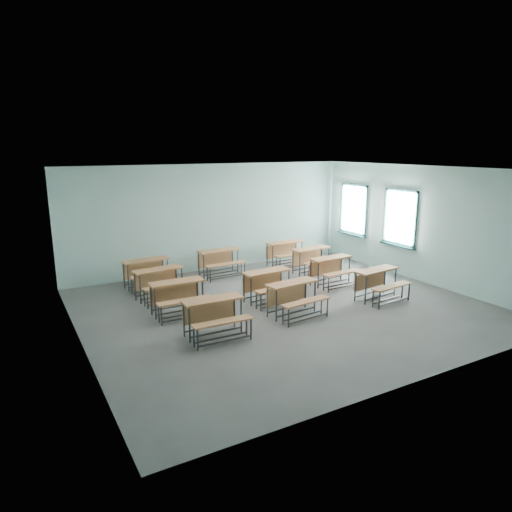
{
  "coord_description": "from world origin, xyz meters",
  "views": [
    {
      "loc": [
        -5.54,
        -8.55,
        3.69
      ],
      "look_at": [
        -0.08,
        1.2,
        1.0
      ],
      "focal_mm": 32.0,
      "sensor_mm": 36.0,
      "label": 1
    }
  ],
  "objects_px": {
    "desk_unit_r3c0": "(147,269)",
    "desk_unit_r0c1": "(295,294)",
    "desk_unit_r0c2": "(380,280)",
    "desk_unit_r1c2": "(333,267)",
    "desk_unit_r1c0": "(179,293)",
    "desk_unit_r2c0": "(161,279)",
    "desk_unit_r3c2": "(287,250)",
    "desk_unit_r3c1": "(220,259)",
    "desk_unit_r0c0": "(215,312)",
    "desk_unit_r1c1": "(269,281)",
    "desk_unit_r2c2": "(313,257)"
  },
  "relations": [
    {
      "from": "desk_unit_r3c0",
      "to": "desk_unit_r0c2",
      "type": "bearing_deg",
      "value": -44.39
    },
    {
      "from": "desk_unit_r0c0",
      "to": "desk_unit_r2c2",
      "type": "distance_m",
      "value": 5.29
    },
    {
      "from": "desk_unit_r3c0",
      "to": "desk_unit_r3c1",
      "type": "distance_m",
      "value": 2.18
    },
    {
      "from": "desk_unit_r0c1",
      "to": "desk_unit_r0c0",
      "type": "bearing_deg",
      "value": 179.26
    },
    {
      "from": "desk_unit_r0c0",
      "to": "desk_unit_r1c0",
      "type": "bearing_deg",
      "value": 98.8
    },
    {
      "from": "desk_unit_r3c0",
      "to": "desk_unit_r0c1",
      "type": "bearing_deg",
      "value": -63.98
    },
    {
      "from": "desk_unit_r1c1",
      "to": "desk_unit_r1c2",
      "type": "height_order",
      "value": "same"
    },
    {
      "from": "desk_unit_r1c0",
      "to": "desk_unit_r0c1",
      "type": "bearing_deg",
      "value": -30.35
    },
    {
      "from": "desk_unit_r2c2",
      "to": "desk_unit_r0c0",
      "type": "bearing_deg",
      "value": -151.75
    },
    {
      "from": "desk_unit_r2c0",
      "to": "desk_unit_r3c0",
      "type": "height_order",
      "value": "same"
    },
    {
      "from": "desk_unit_r0c1",
      "to": "desk_unit_r1c1",
      "type": "height_order",
      "value": "same"
    },
    {
      "from": "desk_unit_r1c2",
      "to": "desk_unit_r3c0",
      "type": "relative_size",
      "value": 0.97
    },
    {
      "from": "desk_unit_r0c1",
      "to": "desk_unit_r2c0",
      "type": "height_order",
      "value": "same"
    },
    {
      "from": "desk_unit_r0c0",
      "to": "desk_unit_r1c2",
      "type": "height_order",
      "value": "same"
    },
    {
      "from": "desk_unit_r3c1",
      "to": "desk_unit_r1c2",
      "type": "bearing_deg",
      "value": -47.76
    },
    {
      "from": "desk_unit_r0c0",
      "to": "desk_unit_r2c0",
      "type": "relative_size",
      "value": 0.94
    },
    {
      "from": "desk_unit_r2c2",
      "to": "desk_unit_r0c1",
      "type": "bearing_deg",
      "value": -136.87
    },
    {
      "from": "desk_unit_r0c2",
      "to": "desk_unit_r3c0",
      "type": "xyz_separation_m",
      "value": [
        -4.68,
        3.77,
        0.0
      ]
    },
    {
      "from": "desk_unit_r1c0",
      "to": "desk_unit_r3c2",
      "type": "distance_m",
      "value": 5.1
    },
    {
      "from": "desk_unit_r3c1",
      "to": "desk_unit_r3c0",
      "type": "bearing_deg",
      "value": -179.7
    },
    {
      "from": "desk_unit_r0c1",
      "to": "desk_unit_r2c2",
      "type": "distance_m",
      "value": 3.61
    },
    {
      "from": "desk_unit_r1c2",
      "to": "desk_unit_r1c0",
      "type": "bearing_deg",
      "value": 178.39
    },
    {
      "from": "desk_unit_r1c0",
      "to": "desk_unit_r2c2",
      "type": "bearing_deg",
      "value": 16.18
    },
    {
      "from": "desk_unit_r3c0",
      "to": "desk_unit_r3c1",
      "type": "xyz_separation_m",
      "value": [
        2.17,
        0.1,
        0.0
      ]
    },
    {
      "from": "desk_unit_r2c2",
      "to": "desk_unit_r2c0",
      "type": "bearing_deg",
      "value": 176.84
    },
    {
      "from": "desk_unit_r1c1",
      "to": "desk_unit_r2c0",
      "type": "distance_m",
      "value": 2.68
    },
    {
      "from": "desk_unit_r0c2",
      "to": "desk_unit_r2c2",
      "type": "distance_m",
      "value": 2.75
    },
    {
      "from": "desk_unit_r3c1",
      "to": "desk_unit_r3c2",
      "type": "height_order",
      "value": "same"
    },
    {
      "from": "desk_unit_r0c1",
      "to": "desk_unit_r2c2",
      "type": "xyz_separation_m",
      "value": [
        2.45,
        2.65,
        0.0
      ]
    },
    {
      "from": "desk_unit_r2c0",
      "to": "desk_unit_r2c2",
      "type": "bearing_deg",
      "value": -5.75
    },
    {
      "from": "desk_unit_r0c0",
      "to": "desk_unit_r0c1",
      "type": "bearing_deg",
      "value": 6.15
    },
    {
      "from": "desk_unit_r3c0",
      "to": "desk_unit_r3c2",
      "type": "bearing_deg",
      "value": -4.03
    },
    {
      "from": "desk_unit_r3c1",
      "to": "desk_unit_r2c2",
      "type": "bearing_deg",
      "value": -26.09
    },
    {
      "from": "desk_unit_r2c0",
      "to": "desk_unit_r2c2",
      "type": "xyz_separation_m",
      "value": [
        4.69,
        0.08,
        0.0
      ]
    },
    {
      "from": "desk_unit_r0c0",
      "to": "desk_unit_r2c2",
      "type": "height_order",
      "value": "same"
    },
    {
      "from": "desk_unit_r0c0",
      "to": "desk_unit_r3c2",
      "type": "distance_m",
      "value": 5.82
    },
    {
      "from": "desk_unit_r1c0",
      "to": "desk_unit_r3c0",
      "type": "height_order",
      "value": "same"
    },
    {
      "from": "desk_unit_r0c2",
      "to": "desk_unit_r1c0",
      "type": "height_order",
      "value": "same"
    },
    {
      "from": "desk_unit_r3c2",
      "to": "desk_unit_r1c0",
      "type": "bearing_deg",
      "value": -152.35
    },
    {
      "from": "desk_unit_r0c1",
      "to": "desk_unit_r1c2",
      "type": "xyz_separation_m",
      "value": [
        2.21,
        1.43,
        0.0
      ]
    },
    {
      "from": "desk_unit_r0c2",
      "to": "desk_unit_r0c0",
      "type": "bearing_deg",
      "value": 174.11
    },
    {
      "from": "desk_unit_r0c1",
      "to": "desk_unit_r0c2",
      "type": "bearing_deg",
      "value": -8.36
    },
    {
      "from": "desk_unit_r1c0",
      "to": "desk_unit_r1c2",
      "type": "relative_size",
      "value": 0.97
    },
    {
      "from": "desk_unit_r1c1",
      "to": "desk_unit_r2c2",
      "type": "bearing_deg",
      "value": 28.5
    },
    {
      "from": "desk_unit_r2c0",
      "to": "desk_unit_r3c2",
      "type": "xyz_separation_m",
      "value": [
        4.48,
        1.21,
        0.0
      ]
    },
    {
      "from": "desk_unit_r1c1",
      "to": "desk_unit_r3c0",
      "type": "height_order",
      "value": "same"
    },
    {
      "from": "desk_unit_r1c1",
      "to": "desk_unit_r2c2",
      "type": "height_order",
      "value": "same"
    },
    {
      "from": "desk_unit_r1c1",
      "to": "desk_unit_r2c0",
      "type": "xyz_separation_m",
      "value": [
        -2.24,
        1.47,
        0.0
      ]
    },
    {
      "from": "desk_unit_r0c1",
      "to": "desk_unit_r2c0",
      "type": "distance_m",
      "value": 3.41
    },
    {
      "from": "desk_unit_r0c1",
      "to": "desk_unit_r1c0",
      "type": "bearing_deg",
      "value": 143.31
    }
  ]
}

